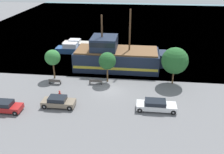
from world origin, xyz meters
name	(u,v)px	position (x,y,z in m)	size (l,w,h in m)	color
ground_plane	(110,90)	(0.00, 0.00, 0.00)	(160.00, 160.00, 0.00)	slate
water_surface	(128,23)	(0.00, 44.00, 0.00)	(80.00, 80.00, 0.00)	slate
pirate_ship	(116,57)	(0.00, 8.40, 2.10)	(15.62, 6.06, 10.25)	#192338
moored_boat_dockside	(72,49)	(-9.72, 15.59, 0.76)	(6.90, 2.46, 2.02)	navy
moored_boat_outer	(76,44)	(-9.96, 19.77, 0.60)	(6.03, 2.50, 1.54)	#B7B2A8
parked_car_curb_front	(156,105)	(6.41, -4.62, 0.68)	(4.98, 1.90, 1.35)	white
parked_car_curb_mid	(58,102)	(-6.05, -5.23, 0.70)	(4.25, 1.84, 1.39)	#7F705B
parked_car_curb_rear	(5,106)	(-12.33, -7.10, 0.69)	(4.13, 1.81, 1.40)	#B21E1E
fire_hydrant	(60,93)	(-6.80, -2.41, 0.41)	(0.42, 0.25, 0.76)	red
bench_promenade_east	(55,82)	(-8.63, 0.98, 0.44)	(1.85, 0.45, 0.85)	#4C4742
bench_promenade_west	(96,82)	(-2.41, 1.67, 0.45)	(1.96, 0.45, 0.85)	#4C4742
tree_row_east	(53,58)	(-9.37, 3.07, 3.53)	(2.43, 2.43, 4.77)	brown
tree_row_mideast	(107,61)	(-0.75, 2.87, 3.43)	(2.63, 2.63, 4.76)	brown
tree_row_midwest	(175,61)	(9.29, 3.38, 3.73)	(3.97, 3.97, 5.73)	brown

